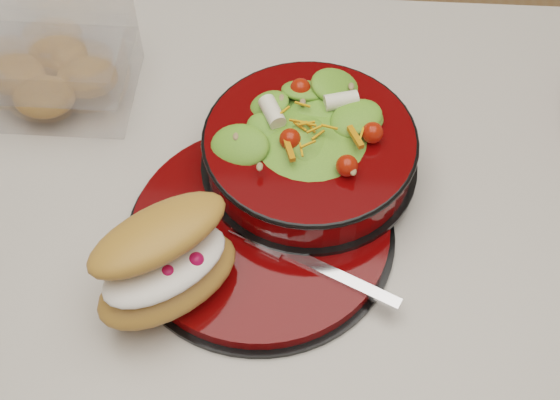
# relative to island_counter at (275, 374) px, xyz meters

# --- Properties ---
(island_counter) EXTENTS (1.24, 0.74, 0.90)m
(island_counter) POSITION_rel_island_counter_xyz_m (0.00, 0.00, 0.00)
(island_counter) COLOR silver
(island_counter) RESTS_ON ground
(dinner_plate) EXTENTS (0.29, 0.29, 0.02)m
(dinner_plate) POSITION_rel_island_counter_xyz_m (-0.01, -0.03, 0.46)
(dinner_plate) COLOR black
(dinner_plate) RESTS_ON island_counter
(salad_bowl) EXTENTS (0.24, 0.24, 0.10)m
(salad_bowl) POSITION_rel_island_counter_xyz_m (0.04, 0.05, 0.50)
(salad_bowl) COLOR black
(salad_bowl) RESTS_ON dinner_plate
(croissant) EXTENTS (0.17, 0.17, 0.09)m
(croissant) POSITION_rel_island_counter_xyz_m (-0.10, -0.11, 0.51)
(croissant) COLOR #B16D36
(croissant) RESTS_ON dinner_plate
(fork) EXTENTS (0.17, 0.09, 0.00)m
(fork) POSITION_rel_island_counter_xyz_m (0.05, -0.08, 0.47)
(fork) COLOR silver
(fork) RESTS_ON dinner_plate
(pastry_box) EXTENTS (0.20, 0.14, 0.09)m
(pastry_box) POSITION_rel_island_counter_xyz_m (-0.28, 0.17, 0.49)
(pastry_box) COLOR white
(pastry_box) RESTS_ON island_counter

